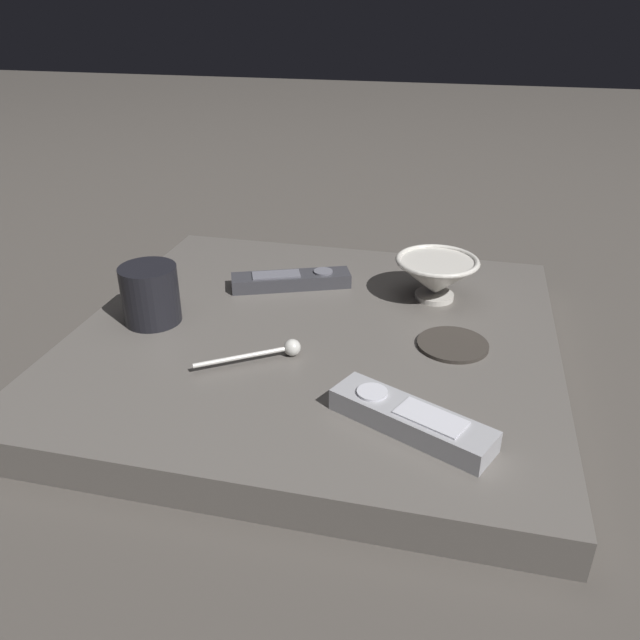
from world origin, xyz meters
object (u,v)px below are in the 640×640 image
object	(u,v)px
tv_remote_near	(411,419)
drink_coaster	(453,345)
teaspoon	(278,350)
tv_remote_far	(291,280)
coffee_mug	(150,294)
cereal_bowl	(436,276)

from	to	relation	value
tv_remote_near	drink_coaster	world-z (taller)	tv_remote_near
teaspoon	tv_remote_far	xyz separation A→B (m)	(-0.21, -0.04, 0.00)
coffee_mug	tv_remote_far	xyz separation A→B (m)	(-0.16, 0.16, -0.03)
coffee_mug	teaspoon	size ratio (longest dim) A/B	0.69
cereal_bowl	coffee_mug	bearing A→B (deg)	-66.62
cereal_bowl	tv_remote_far	size ratio (longest dim) A/B	0.66
cereal_bowl	coffee_mug	xyz separation A→B (m)	(0.17, -0.38, 0.00)
cereal_bowl	drink_coaster	size ratio (longest dim) A/B	1.33
cereal_bowl	teaspoon	distance (m)	0.29
tv_remote_near	drink_coaster	size ratio (longest dim) A/B	1.98
teaspoon	tv_remote_near	xyz separation A→B (m)	(0.11, 0.18, 0.00)
tv_remote_far	drink_coaster	distance (m)	0.29
coffee_mug	drink_coaster	distance (m)	0.42
drink_coaster	cereal_bowl	bearing A→B (deg)	-166.36
cereal_bowl	tv_remote_far	xyz separation A→B (m)	(0.01, -0.22, -0.03)
tv_remote_near	tv_remote_far	distance (m)	0.39
cereal_bowl	tv_remote_far	distance (m)	0.22
teaspoon	tv_remote_near	size ratio (longest dim) A/B	0.64
coffee_mug	tv_remote_near	xyz separation A→B (m)	(0.17, 0.38, -0.03)
cereal_bowl	tv_remote_near	xyz separation A→B (m)	(0.33, -0.00, -0.02)
cereal_bowl	drink_coaster	distance (m)	0.15
coffee_mug	drink_coaster	size ratio (longest dim) A/B	0.88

